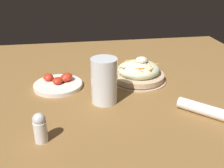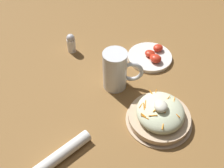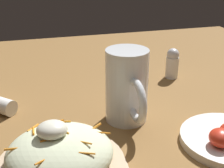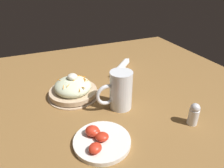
{
  "view_description": "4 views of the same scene",
  "coord_description": "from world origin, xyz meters",
  "px_view_note": "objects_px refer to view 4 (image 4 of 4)",
  "views": [
    {
      "loc": [
        0.15,
        0.8,
        0.43
      ],
      "look_at": [
        0.02,
        0.0,
        0.06
      ],
      "focal_mm": 42.81,
      "sensor_mm": 36.0,
      "label": 1
    },
    {
      "loc": [
        -0.63,
        0.0,
        0.72
      ],
      "look_at": [
        0.0,
        0.03,
        0.05
      ],
      "focal_mm": 42.52,
      "sensor_mm": 36.0,
      "label": 2
    },
    {
      "loc": [
        -0.14,
        -0.55,
        0.34
      ],
      "look_at": [
        0.02,
        0.04,
        0.08
      ],
      "focal_mm": 51.31,
      "sensor_mm": 36.0,
      "label": 3
    },
    {
      "loc": [
        0.65,
        -0.28,
        0.48
      ],
      "look_at": [
        0.0,
        -0.0,
        0.09
      ],
      "focal_mm": 33.2,
      "sensor_mm": 36.0,
      "label": 4
    }
  ],
  "objects_px": {
    "salt_shaker": "(194,114)",
    "salad_plate": "(73,89)",
    "napkin_roll": "(121,68)",
    "tomato_plate": "(100,140)",
    "beer_mug": "(120,93)"
  },
  "relations": [
    {
      "from": "tomato_plate",
      "to": "salt_shaker",
      "type": "height_order",
      "value": "salt_shaker"
    },
    {
      "from": "salad_plate",
      "to": "salt_shaker",
      "type": "distance_m",
      "value": 0.49
    },
    {
      "from": "tomato_plate",
      "to": "salt_shaker",
      "type": "xyz_separation_m",
      "value": [
        0.04,
        0.33,
        0.03
      ]
    },
    {
      "from": "beer_mug",
      "to": "tomato_plate",
      "type": "height_order",
      "value": "beer_mug"
    },
    {
      "from": "napkin_roll",
      "to": "tomato_plate",
      "type": "distance_m",
      "value": 0.54
    },
    {
      "from": "beer_mug",
      "to": "tomato_plate",
      "type": "relative_size",
      "value": 0.84
    },
    {
      "from": "tomato_plate",
      "to": "salt_shaker",
      "type": "relative_size",
      "value": 2.15
    },
    {
      "from": "salt_shaker",
      "to": "salad_plate",
      "type": "bearing_deg",
      "value": -135.74
    },
    {
      "from": "tomato_plate",
      "to": "salad_plate",
      "type": "bearing_deg",
      "value": -178.5
    },
    {
      "from": "salad_plate",
      "to": "tomato_plate",
      "type": "height_order",
      "value": "salad_plate"
    },
    {
      "from": "napkin_roll",
      "to": "salt_shaker",
      "type": "relative_size",
      "value": 2.11
    },
    {
      "from": "napkin_roll",
      "to": "salt_shaker",
      "type": "distance_m",
      "value": 0.5
    },
    {
      "from": "napkin_roll",
      "to": "tomato_plate",
      "type": "height_order",
      "value": "tomato_plate"
    },
    {
      "from": "salad_plate",
      "to": "beer_mug",
      "type": "bearing_deg",
      "value": 43.5
    },
    {
      "from": "beer_mug",
      "to": "tomato_plate",
      "type": "distance_m",
      "value": 0.21
    }
  ]
}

